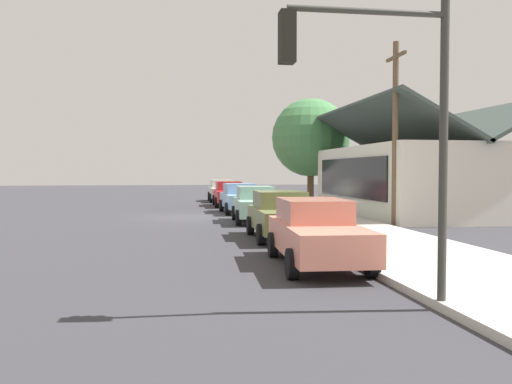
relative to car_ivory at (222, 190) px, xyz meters
The scene contains 13 objects.
ground_plane 13.75m from the car_ivory, 12.08° to the right, with size 120.00×120.00×0.00m, color #38383D.
sidewalk_curb 13.72m from the car_ivory, 11.48° to the left, with size 60.00×4.20×0.16m, color beige.
car_ivory is the anchor object (origin of this frame).
car_cherry 5.51m from the car_ivory, ahead, with size 4.77×2.07×1.59m.
car_skyblue 11.20m from the car_ivory, ahead, with size 4.41×2.06×1.59m.
car_seafoam 16.58m from the car_ivory, ahead, with size 4.38×2.13×1.59m.
car_olive 22.49m from the car_ivory, ahead, with size 4.44×2.09×1.59m.
car_coral 27.69m from the car_ivory, ahead, with size 4.88×2.12×1.59m.
storefront_building 16.42m from the car_ivory, 33.78° to the left, with size 13.07×7.88×5.66m.
shade_tree 8.34m from the car_ivory, 46.57° to the left, with size 5.17×5.17×7.07m.
traffic_light_main 32.20m from the car_ivory, ahead, with size 0.37×2.79×5.20m.
utility_pole_wooden 20.27m from the car_ivory, 15.42° to the left, with size 1.80×0.24×7.50m.
fire_hydrant_red 8.49m from the car_ivory, ahead, with size 0.22×0.22×0.71m.
Camera 1 is at (26.98, -0.76, 2.30)m, focal length 38.26 mm.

